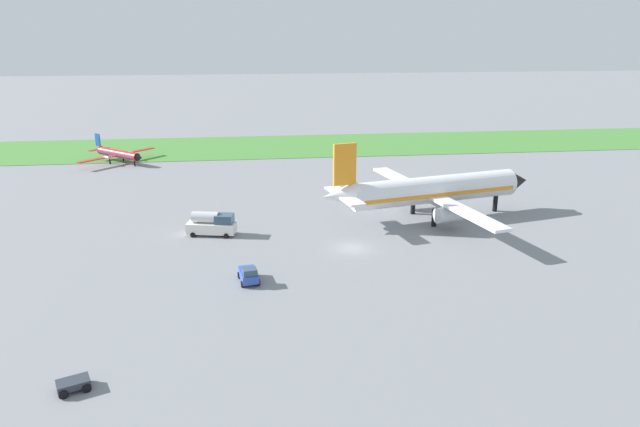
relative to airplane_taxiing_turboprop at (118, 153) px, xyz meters
name	(u,v)px	position (x,y,z in m)	size (l,w,h in m)	color
ground_plane	(352,248)	(39.73, -54.71, -2.01)	(600.00, 600.00, 0.00)	gray
grass_taxiway_strip	(302,146)	(39.73, 13.79, -1.97)	(360.00, 28.00, 0.08)	#478438
airplane_taxiing_turboprop	(118,153)	(0.00, 0.00, 0.00)	(13.23, 14.39, 5.51)	red
airplane_midfield_jet	(431,190)	(53.16, -44.28, 2.36)	(33.53, 33.97, 12.14)	white
baggage_cart_near_gate	(73,384)	(12.98, -82.21, -1.44)	(2.87, 2.53, 0.90)	#2D333D
pushback_tug_midfield	(249,275)	(26.61, -63.57, -1.10)	(2.51, 3.83, 1.95)	#334FB2
fuel_truck_by_runway	(212,224)	(21.82, -47.39, -0.43)	(6.86, 3.70, 3.29)	white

